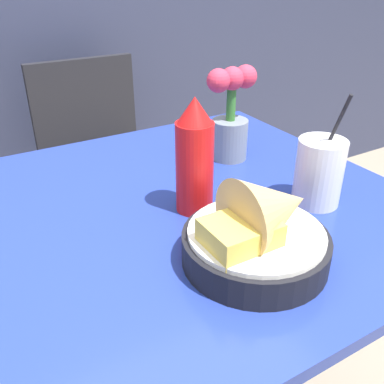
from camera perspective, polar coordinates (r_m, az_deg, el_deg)
dining_table at (r=0.90m, az=-3.54°, el=-8.52°), size 0.97×0.84×0.77m
chair_far_window at (r=1.69m, az=-12.50°, el=4.78°), size 0.40×0.40×0.88m
food_basket at (r=0.68m, az=9.15°, el=-5.19°), size 0.23×0.23×0.15m
ketchup_bottle at (r=0.79m, az=0.35°, el=4.55°), size 0.07×0.07×0.22m
drink_cup at (r=0.86m, az=16.52°, el=2.29°), size 0.09×0.09×0.23m
flower_vase at (r=1.02m, az=5.16°, el=10.03°), size 0.13×0.09×0.22m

